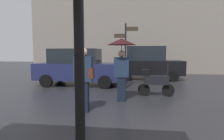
% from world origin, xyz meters
% --- Properties ---
extents(pedestrian_with_umbrella, '(0.95, 0.95, 2.11)m').
position_xyz_m(pedestrian_with_umbrella, '(-0.47, 3.90, 1.60)').
color(pedestrian_with_umbrella, black).
rests_on(pedestrian_with_umbrella, ground).
extents(pedestrian_with_bag, '(0.54, 0.24, 1.78)m').
position_xyz_m(pedestrian_with_bag, '(-1.40, 2.58, 1.01)').
color(pedestrian_with_bag, black).
rests_on(pedestrian_with_bag, ground).
extents(parked_scooter, '(1.37, 0.32, 1.23)m').
position_xyz_m(parked_scooter, '(0.72, 4.85, 0.55)').
color(parked_scooter, black).
rests_on(parked_scooter, ground).
extents(parked_car_left, '(4.05, 1.94, 2.02)m').
position_xyz_m(parked_car_left, '(0.69, 9.56, 1.00)').
color(parked_car_left, black).
rests_on(parked_car_left, ground).
extents(parked_car_right, '(4.32, 1.88, 1.83)m').
position_xyz_m(parked_car_right, '(-2.88, 6.89, 0.93)').
color(parked_car_right, '#1E234C').
rests_on(parked_car_right, ground).
extents(street_signpost, '(1.08, 0.08, 2.95)m').
position_xyz_m(street_signpost, '(-0.48, 6.29, 1.79)').
color(street_signpost, black).
rests_on(street_signpost, ground).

